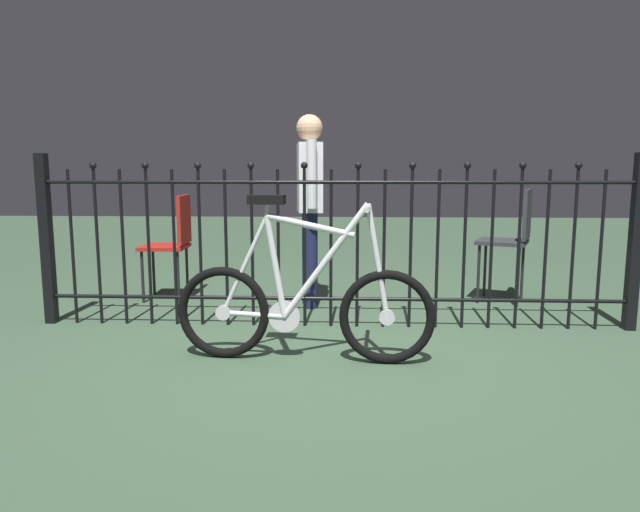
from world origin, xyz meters
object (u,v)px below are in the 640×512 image
bicycle (303,305)px  person_visitor (310,195)px  chair_red (173,237)px  chair_charcoal (513,233)px

bicycle → person_visitor: 1.44m
bicycle → person_visitor: bearing=92.1°
chair_red → person_visitor: size_ratio=0.58×
bicycle → person_visitor: (-0.05, 1.33, 0.55)m
bicycle → chair_charcoal: size_ratio=1.58×
bicycle → chair_red: 1.93m
chair_red → person_visitor: bearing=-9.1°
chair_charcoal → person_visitor: person_visitor is taller
chair_red → person_visitor: 1.21m
chair_charcoal → chair_red: chair_charcoal is taller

